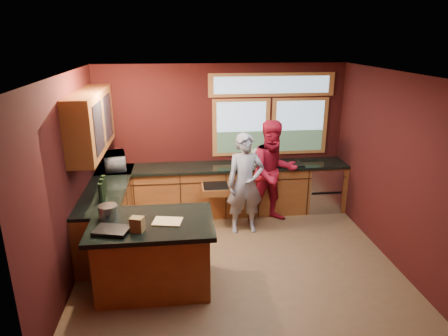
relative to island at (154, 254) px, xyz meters
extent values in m
plane|color=brown|center=(1.17, 0.50, -0.48)|extent=(4.50, 4.50, 0.00)
cube|color=black|center=(1.17, 2.50, 0.87)|extent=(4.50, 0.02, 2.70)
cube|color=black|center=(1.17, -1.50, 0.87)|extent=(4.50, 0.02, 2.70)
cube|color=black|center=(-1.08, 0.50, 0.87)|extent=(0.02, 4.00, 2.70)
cube|color=black|center=(3.42, 0.50, 0.87)|extent=(0.02, 4.00, 2.70)
cube|color=silver|center=(1.17, 0.50, 2.22)|extent=(4.50, 4.00, 0.02)
cube|color=#84A2B7|center=(1.52, 2.49, 1.07)|extent=(1.06, 0.02, 1.06)
cube|color=#84A2B7|center=(2.62, 2.49, 1.07)|extent=(1.06, 0.02, 1.06)
cube|color=#A1642E|center=(2.07, 2.49, 1.84)|extent=(2.30, 0.02, 0.42)
cube|color=brown|center=(-0.90, 1.35, 1.47)|extent=(0.36, 1.80, 0.90)
cube|color=brown|center=(1.17, 2.20, -0.04)|extent=(4.50, 0.60, 0.88)
cube|color=black|center=(1.17, 2.19, 0.43)|extent=(4.50, 0.64, 0.05)
cube|color=#B7B7BC|center=(3.02, 2.18, -0.05)|extent=(0.60, 0.58, 0.85)
cube|color=black|center=(2.27, 2.16, 0.43)|extent=(0.66, 0.46, 0.05)
cube|color=brown|center=(-0.78, 1.35, -0.04)|extent=(0.60, 2.30, 0.88)
cube|color=black|center=(-0.77, 1.35, 0.43)|extent=(0.64, 2.30, 0.05)
cube|color=brown|center=(0.00, 0.00, -0.04)|extent=(1.40, 0.90, 0.88)
cube|color=black|center=(0.00, 0.00, 0.44)|extent=(1.55, 1.05, 0.06)
imported|color=slate|center=(1.43, 1.44, 0.37)|extent=(0.63, 0.43, 1.69)
imported|color=maroon|center=(1.97, 1.75, 0.43)|extent=(1.01, 0.85, 1.83)
imported|color=#999999|center=(-0.75, 2.20, 0.60)|extent=(0.46, 0.59, 0.29)
imported|color=#999999|center=(1.61, 2.25, 0.62)|extent=(0.30, 0.26, 0.33)
cylinder|color=white|center=(1.72, 2.20, 0.59)|extent=(0.12, 0.12, 0.28)
cube|color=tan|center=(0.20, -0.05, 0.48)|extent=(0.39, 0.31, 0.02)
cylinder|color=#A6A6AB|center=(-0.55, 0.15, 0.56)|extent=(0.24, 0.24, 0.18)
cube|color=brown|center=(-0.15, -0.25, 0.56)|extent=(0.18, 0.16, 0.18)
cube|color=black|center=(-0.45, -0.25, 0.49)|extent=(0.46, 0.37, 0.05)
camera|label=1|loc=(0.39, -4.61, 2.69)|focal=32.00mm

